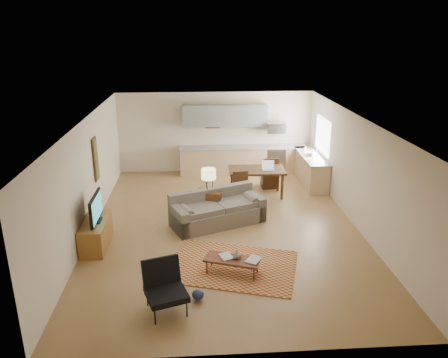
{
  "coord_description": "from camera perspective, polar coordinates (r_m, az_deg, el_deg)",
  "views": [
    {
      "loc": [
        -0.7,
        -9.87,
        4.72
      ],
      "look_at": [
        0.0,
        0.3,
        1.15
      ],
      "focal_mm": 35.0,
      "sensor_mm": 36.0,
      "label": 1
    }
  ],
  "objects": [
    {
      "name": "kitchen_counter_right",
      "position": [
        14.03,
        11.26,
        1.25
      ],
      "size": [
        0.64,
        2.26,
        0.92
      ],
      "primitive_type": null,
      "color": "tan",
      "rests_on": "ground"
    },
    {
      "name": "kitchen_counter_back",
      "position": [
        14.77,
        2.46,
        2.52
      ],
      "size": [
        4.26,
        0.64,
        0.92
      ],
      "primitive_type": null,
      "color": "tan",
      "rests_on": "ground"
    },
    {
      "name": "dining_chair_near",
      "position": [
        12.07,
        2.37,
        -1.36
      ],
      "size": [
        0.5,
        0.52,
        0.93
      ],
      "primitive_type": null,
      "rotation": [
        0.0,
        0.0,
        0.13
      ],
      "color": "#3D2513",
      "rests_on": "floor"
    },
    {
      "name": "vase",
      "position": [
        8.84,
        1.71,
        -9.81
      ],
      "size": [
        0.21,
        0.21,
        0.18
      ],
      "primitive_type": "imported",
      "rotation": [
        0.0,
        0.0,
        0.11
      ],
      "color": "black",
      "rests_on": "coffee_table"
    },
    {
      "name": "upper_cabinets",
      "position": [
        14.5,
        0.1,
        8.29
      ],
      "size": [
        2.8,
        0.34,
        0.7
      ],
      "primitive_type": "cube",
      "color": "gray",
      "rests_on": "room"
    },
    {
      "name": "kitchen_range",
      "position": [
        14.93,
        6.66,
        2.55
      ],
      "size": [
        0.62,
        0.62,
        0.9
      ],
      "primitive_type": "cube",
      "color": "#A5A8AD",
      "rests_on": "ground"
    },
    {
      "name": "book_b",
      "position": [
        8.87,
        3.18,
        -10.29
      ],
      "size": [
        0.56,
        0.57,
        0.03
      ],
      "primitive_type": "imported",
      "rotation": [
        0.0,
        0.0,
        -0.58
      ],
      "color": "navy",
      "rests_on": "coffee_table"
    },
    {
      "name": "rug",
      "position": [
        9.26,
        0.95,
        -11.26
      ],
      "size": [
        3.04,
        2.51,
        0.02
      ],
      "primitive_type": "cube",
      "rotation": [
        0.0,
        0.0,
        -0.3
      ],
      "color": "maroon",
      "rests_on": "floor"
    },
    {
      "name": "wall_art_left",
      "position": [
        11.5,
        -16.39,
        2.51
      ],
      "size": [
        0.06,
        0.42,
        1.1
      ],
      "primitive_type": null,
      "color": "olive",
      "rests_on": "room"
    },
    {
      "name": "tv",
      "position": [
        10.07,
        -16.41,
        -3.69
      ],
      "size": [
        0.1,
        1.03,
        0.62
      ],
      "primitive_type": null,
      "color": "black",
      "rests_on": "tv_credenza"
    },
    {
      "name": "soap_bottle",
      "position": [
        14.27,
        10.56,
        3.93
      ],
      "size": [
        0.1,
        0.1,
        0.19
      ],
      "primitive_type": "imported",
      "rotation": [
        0.0,
        0.0,
        0.09
      ],
      "color": "beige",
      "rests_on": "kitchen_counter_right"
    },
    {
      "name": "triptych",
      "position": [
        14.66,
        -1.52,
        7.6
      ],
      "size": [
        1.7,
        0.04,
        0.5
      ],
      "primitive_type": null,
      "color": "beige",
      "rests_on": "room"
    },
    {
      "name": "sofa",
      "position": [
        10.94,
        -0.82,
        -3.85
      ],
      "size": [
        2.63,
        1.9,
        0.84
      ],
      "primitive_type": null,
      "rotation": [
        0.0,
        0.0,
        0.4
      ],
      "color": "#645E51",
      "rests_on": "floor"
    },
    {
      "name": "table_lamp",
      "position": [
        11.03,
        -2.02,
        -0.08
      ],
      "size": [
        0.48,
        0.48,
        0.61
      ],
      "primitive_type": null,
      "rotation": [
        0.0,
        0.0,
        -0.37
      ],
      "color": "beige",
      "rests_on": "console_table"
    },
    {
      "name": "coffee_table",
      "position": [
        8.95,
        1.06,
        -11.28
      ],
      "size": [
        1.2,
        0.8,
        0.34
      ],
      "primitive_type": null,
      "rotation": [
        0.0,
        0.0,
        -0.35
      ],
      "color": "#522715",
      "rests_on": "floor"
    },
    {
      "name": "dining_chair_far",
      "position": [
        13.49,
        5.96,
        0.94
      ],
      "size": [
        0.49,
        0.51,
        0.99
      ],
      "primitive_type": null,
      "rotation": [
        0.0,
        0.0,
        3.17
      ],
      "color": "#3D2513",
      "rests_on": "floor"
    },
    {
      "name": "tv_credenza",
      "position": [
        10.33,
        -16.37,
        -6.84
      ],
      "size": [
        0.51,
        1.33,
        0.62
      ],
      "primitive_type": null,
      "color": "brown",
      "rests_on": "floor"
    },
    {
      "name": "window_right",
      "position": [
        13.82,
        12.76,
        5.57
      ],
      "size": [
        0.02,
        1.4,
        1.05
      ],
      "primitive_type": "cube",
      "color": "white",
      "rests_on": "room"
    },
    {
      "name": "dining_table",
      "position": [
        12.8,
        4.25,
        -0.44
      ],
      "size": [
        1.63,
        0.96,
        0.82
      ],
      "primitive_type": null,
      "rotation": [
        0.0,
        0.0,
        -0.02
      ],
      "color": "#3D2513",
      "rests_on": "floor"
    },
    {
      "name": "kitchen_microwave",
      "position": [
        14.67,
        6.82,
        6.69
      ],
      "size": [
        0.62,
        0.4,
        0.35
      ],
      "primitive_type": "cube",
      "color": "#A5A8AD",
      "rests_on": "room"
    },
    {
      "name": "console_table",
      "position": [
        11.28,
        -1.98,
        -3.35
      ],
      "size": [
        0.74,
        0.58,
        0.76
      ],
      "primitive_type": null,
      "rotation": [
        0.0,
        0.0,
        -0.26
      ],
      "color": "#3D2513",
      "rests_on": "floor"
    },
    {
      "name": "room",
      "position": [
        10.45,
        0.11,
        0.49
      ],
      "size": [
        9.0,
        9.0,
        9.0
      ],
      "color": "olive",
      "rests_on": "ground"
    },
    {
      "name": "book_a",
      "position": [
        8.87,
        -0.4,
        -10.23
      ],
      "size": [
        0.41,
        0.44,
        0.03
      ],
      "primitive_type": "imported",
      "rotation": [
        0.0,
        0.0,
        0.34
      ],
      "color": "maroon",
      "rests_on": "coffee_table"
    },
    {
      "name": "laptop",
      "position": [
        12.57,
        5.84,
        1.74
      ],
      "size": [
        0.35,
        0.27,
        0.26
      ],
      "primitive_type": null,
      "rotation": [
        0.0,
        0.0,
        -0.04
      ],
      "color": "#A5A8AD",
      "rests_on": "dining_table"
    },
    {
      "name": "armchair",
      "position": [
        7.81,
        -7.58,
        -14.09
      ],
      "size": [
        0.98,
        0.98,
        0.89
      ],
      "primitive_type": null,
      "rotation": [
        0.0,
        0.0,
        0.32
      ],
      "color": "black",
      "rests_on": "floor"
    }
  ]
}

